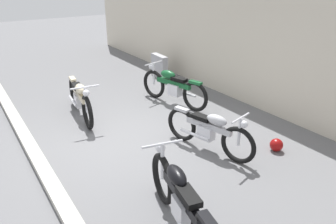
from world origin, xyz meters
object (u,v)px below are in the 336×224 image
at_px(stone_marker, 159,66).
at_px(motorcycle_green, 173,87).
at_px(motorcycle_silver, 209,131).
at_px(motorcycle_black, 182,202).
at_px(motorcycle_cream, 80,98).
at_px(helmet, 276,145).

height_order(stone_marker, motorcycle_green, motorcycle_green).
relative_size(motorcycle_silver, motorcycle_black, 0.91).
xyz_separation_m(stone_marker, motorcycle_cream, (1.70, -3.29, 0.10)).
bearing_deg(motorcycle_silver, motorcycle_green, 146.41).
height_order(motorcycle_cream, motorcycle_silver, motorcycle_cream).
distance_m(stone_marker, motorcycle_black, 7.07).
distance_m(stone_marker, motorcycle_silver, 4.99).
bearing_deg(motorcycle_cream, motorcycle_green, 85.05).
relative_size(motorcycle_cream, motorcycle_black, 1.00).
bearing_deg(helmet, stone_marker, 173.00).
height_order(helmet, motorcycle_black, motorcycle_black).
bearing_deg(motorcycle_black, motorcycle_cream, 9.49).
height_order(motorcycle_green, motorcycle_black, motorcycle_black).
xyz_separation_m(helmet, motorcycle_silver, (-0.74, -1.12, 0.31)).
height_order(helmet, motorcycle_cream, motorcycle_cream).
height_order(stone_marker, motorcycle_silver, motorcycle_silver).
xyz_separation_m(stone_marker, motorcycle_green, (2.20, -0.95, 0.11)).
bearing_deg(motorcycle_green, stone_marker, -37.46).
distance_m(motorcycle_cream, motorcycle_green, 2.39).
bearing_deg(stone_marker, motorcycle_cream, -62.74).
distance_m(motorcycle_green, motorcycle_black, 4.70).
distance_m(helmet, motorcycle_silver, 1.38).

